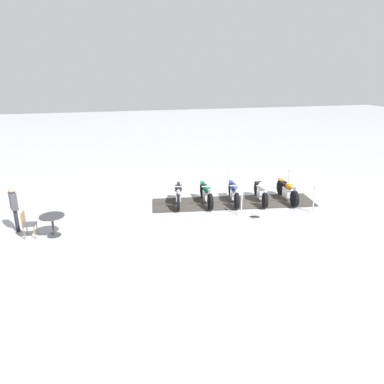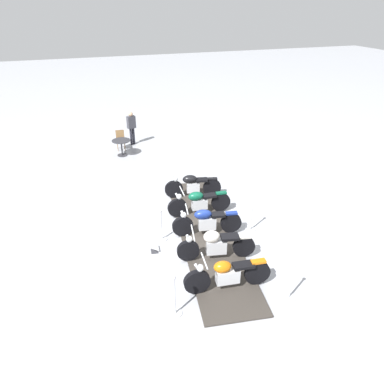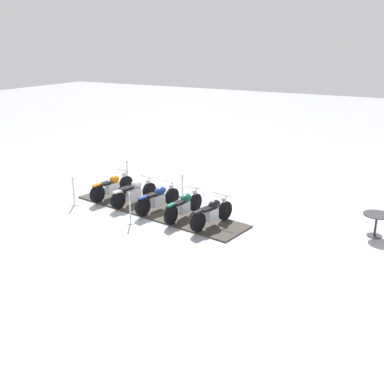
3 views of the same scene
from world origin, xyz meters
name	(u,v)px [view 3 (image 3 of 3)]	position (x,y,z in m)	size (l,w,h in m)	color
ground_plane	(158,211)	(0.00, 0.00, 0.00)	(80.00, 80.00, 0.00)	#A8AAB2
display_platform	(158,211)	(0.00, 0.00, 0.02)	(7.00, 1.63, 0.05)	#38332D
motorcycle_black	(213,212)	(0.32, 2.38, 0.52)	(2.04, 0.79, 0.97)	black
motorcycle_forest	(184,205)	(0.15, 1.19, 0.50)	(2.17, 0.66, 0.97)	black
motorcycle_navy	(158,198)	(-0.03, 0.01, 0.50)	(2.14, 0.69, 0.95)	black
motorcycle_cream	(135,191)	(-0.21, -1.18, 0.51)	(2.18, 0.80, 0.92)	black
motorcycle_copper	(112,186)	(-0.38, -2.37, 0.49)	(2.24, 0.61, 0.98)	black
stanchion_right_rear	(128,178)	(-1.83, -2.73, 0.38)	(0.33, 0.33, 1.15)	silver
stanchion_right_mid	(182,193)	(-1.39, 0.21, 0.34)	(0.33, 0.33, 1.07)	silver
stanchion_left_rear	(74,197)	(0.96, -3.15, 0.32)	(0.36, 0.36, 1.09)	silver
stanchion_left_mid	(130,213)	(1.39, -0.21, 0.36)	(0.33, 0.33, 1.12)	silver
info_placard	(177,195)	(-1.74, -0.25, 0.07)	(0.30, 0.36, 0.22)	#333338
cafe_table	(376,219)	(-1.49, 7.25, 0.57)	(0.84, 0.84, 0.75)	#2D2D33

